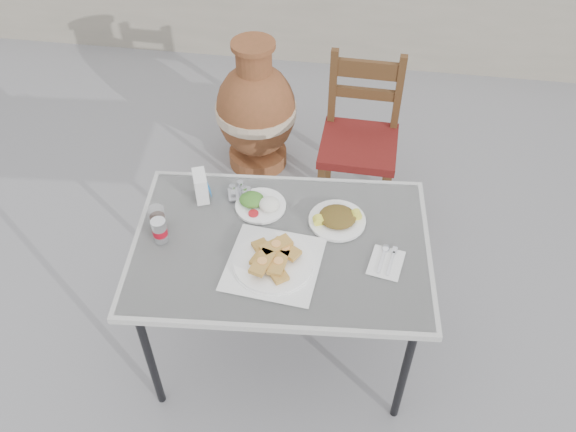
# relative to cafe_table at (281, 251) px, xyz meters

# --- Properties ---
(ground) EXTENTS (80.00, 80.00, 0.00)m
(ground) POSITION_rel_cafe_table_xyz_m (0.04, 0.10, -0.66)
(ground) COLOR slate
(ground) RESTS_ON ground
(cafe_table) EXTENTS (1.22, 0.88, 0.71)m
(cafe_table) POSITION_rel_cafe_table_xyz_m (0.00, 0.00, 0.00)
(cafe_table) COLOR black
(cafe_table) RESTS_ON ground
(pide_plate) EXTENTS (0.37, 0.37, 0.07)m
(pide_plate) POSITION_rel_cafe_table_xyz_m (-0.01, -0.11, 0.08)
(pide_plate) COLOR white
(pide_plate) RESTS_ON cafe_table
(salad_rice_plate) EXTENTS (0.21, 0.21, 0.05)m
(salad_rice_plate) POSITION_rel_cafe_table_xyz_m (-0.12, 0.19, 0.07)
(salad_rice_plate) COLOR white
(salad_rice_plate) RESTS_ON cafe_table
(salad_chopped_plate) EXTENTS (0.23, 0.23, 0.05)m
(salad_chopped_plate) POSITION_rel_cafe_table_xyz_m (0.21, 0.15, 0.07)
(salad_chopped_plate) COLOR white
(salad_chopped_plate) RESTS_ON cafe_table
(soda_can) EXTENTS (0.06, 0.06, 0.10)m
(soda_can) POSITION_rel_cafe_table_xyz_m (-0.46, -0.05, 0.10)
(soda_can) COLOR silver
(soda_can) RESTS_ON cafe_table
(cola_glass) EXTENTS (0.07, 0.07, 0.10)m
(cola_glass) POSITION_rel_cafe_table_xyz_m (-0.49, 0.02, 0.09)
(cola_glass) COLOR white
(cola_glass) RESTS_ON cafe_table
(napkin_holder) EXTENTS (0.09, 0.11, 0.12)m
(napkin_holder) POSITION_rel_cafe_table_xyz_m (-0.37, 0.21, 0.11)
(napkin_holder) COLOR white
(napkin_holder) RESTS_ON cafe_table
(condiment_caddy) EXTENTS (0.12, 0.10, 0.07)m
(condiment_caddy) POSITION_rel_cafe_table_xyz_m (-0.21, 0.24, 0.07)
(condiment_caddy) COLOR silver
(condiment_caddy) RESTS_ON cafe_table
(cutlery_napkin) EXTENTS (0.15, 0.18, 0.01)m
(cutlery_napkin) POSITION_rel_cafe_table_xyz_m (0.41, -0.03, 0.05)
(cutlery_napkin) COLOR white
(cutlery_napkin) RESTS_ON cafe_table
(chair) EXTENTS (0.41, 0.41, 0.90)m
(chair) POSITION_rel_cafe_table_xyz_m (0.26, 1.00, -0.19)
(chair) COLOR #3A260F
(chair) RESTS_ON ground
(terracotta_urn) EXTENTS (0.47, 0.47, 0.82)m
(terracotta_urn) POSITION_rel_cafe_table_xyz_m (-0.35, 1.28, -0.28)
(terracotta_urn) COLOR brown
(terracotta_urn) RESTS_ON ground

